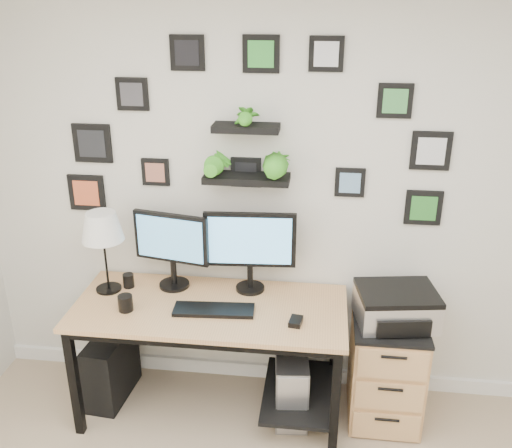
# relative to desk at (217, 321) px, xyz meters

# --- Properties ---
(room) EXTENTS (4.00, 4.00, 4.00)m
(room) POSITION_rel_desk_xyz_m (0.45, 0.32, -0.58)
(room) COLOR tan
(room) RESTS_ON ground
(desk) EXTENTS (1.60, 0.70, 0.75)m
(desk) POSITION_rel_desk_xyz_m (0.00, 0.00, 0.00)
(desk) COLOR tan
(desk) RESTS_ON ground
(monitor_left) EXTENTS (0.47, 0.22, 0.49)m
(monitor_left) POSITION_rel_desk_xyz_m (-0.30, 0.17, 0.41)
(monitor_left) COLOR black
(monitor_left) RESTS_ON desk
(monitor_right) EXTENTS (0.55, 0.19, 0.51)m
(monitor_right) POSITION_rel_desk_xyz_m (0.18, 0.18, 0.43)
(monitor_right) COLOR black
(monitor_right) RESTS_ON desk
(keyboard) EXTENTS (0.47, 0.18, 0.02)m
(keyboard) POSITION_rel_desk_xyz_m (0.00, -0.10, 0.14)
(keyboard) COLOR black
(keyboard) RESTS_ON desk
(mouse) EXTENTS (0.08, 0.11, 0.03)m
(mouse) POSITION_rel_desk_xyz_m (0.48, -0.17, 0.14)
(mouse) COLOR black
(mouse) RESTS_ON desk
(table_lamp) EXTENTS (0.25, 0.25, 0.51)m
(table_lamp) POSITION_rel_desk_xyz_m (-0.69, 0.08, 0.53)
(table_lamp) COLOR black
(table_lamp) RESTS_ON desk
(mug) EXTENTS (0.08, 0.08, 0.09)m
(mug) POSITION_rel_desk_xyz_m (-0.50, -0.14, 0.17)
(mug) COLOR black
(mug) RESTS_ON desk
(pen_cup) EXTENTS (0.07, 0.07, 0.09)m
(pen_cup) POSITION_rel_desk_xyz_m (-0.58, 0.13, 0.17)
(pen_cup) COLOR black
(pen_cup) RESTS_ON desk
(pc_tower_black) EXTENTS (0.23, 0.46, 0.44)m
(pc_tower_black) POSITION_rel_desk_xyz_m (-0.70, 0.01, -0.41)
(pc_tower_black) COLOR black
(pc_tower_black) RESTS_ON ground
(pc_tower_grey) EXTENTS (0.23, 0.45, 0.43)m
(pc_tower_grey) POSITION_rel_desk_xyz_m (0.45, -0.00, -0.41)
(pc_tower_grey) COLOR gray
(pc_tower_grey) RESTS_ON ground
(file_cabinet) EXTENTS (0.43, 0.53, 0.67)m
(file_cabinet) POSITION_rel_desk_xyz_m (1.02, 0.06, -0.29)
(file_cabinet) COLOR tan
(file_cabinet) RESTS_ON ground
(printer) EXTENTS (0.49, 0.42, 0.20)m
(printer) POSITION_rel_desk_xyz_m (1.05, 0.06, 0.15)
(printer) COLOR silver
(printer) RESTS_ON file_cabinet
(wall_decor) EXTENTS (2.28, 0.18, 1.07)m
(wall_decor) POSITION_rel_desk_xyz_m (0.16, 0.27, 1.03)
(wall_decor) COLOR black
(wall_decor) RESTS_ON ground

